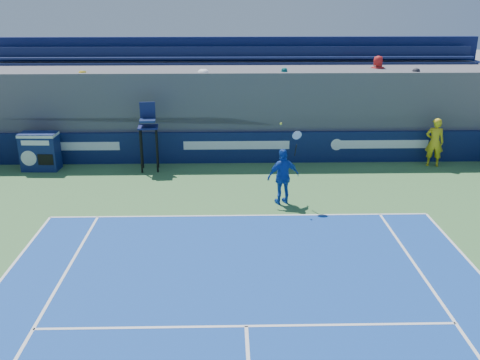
{
  "coord_description": "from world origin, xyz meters",
  "views": [
    {
      "loc": [
        -0.33,
        -2.46,
        6.13
      ],
      "look_at": [
        0.0,
        11.5,
        1.25
      ],
      "focal_mm": 40.0,
      "sensor_mm": 36.0,
      "label": 1
    }
  ],
  "objects_px": {
    "match_clock": "(40,150)",
    "tennis_player": "(283,176)",
    "ball_person": "(435,142)",
    "umpire_chair": "(148,130)"
  },
  "relations": [
    {
      "from": "umpire_chair",
      "to": "tennis_player",
      "type": "height_order",
      "value": "tennis_player"
    },
    {
      "from": "match_clock",
      "to": "tennis_player",
      "type": "distance_m",
      "value": 9.22
    },
    {
      "from": "umpire_chair",
      "to": "tennis_player",
      "type": "xyz_separation_m",
      "value": [
        4.52,
        -3.42,
        -0.64
      ]
    },
    {
      "from": "match_clock",
      "to": "tennis_player",
      "type": "height_order",
      "value": "tennis_player"
    },
    {
      "from": "match_clock",
      "to": "ball_person",
      "type": "bearing_deg",
      "value": 0.45
    },
    {
      "from": "match_clock",
      "to": "umpire_chair",
      "type": "xyz_separation_m",
      "value": [
        3.99,
        -0.12,
        0.79
      ]
    },
    {
      "from": "match_clock",
      "to": "tennis_player",
      "type": "bearing_deg",
      "value": -22.61
    },
    {
      "from": "ball_person",
      "to": "umpire_chair",
      "type": "xyz_separation_m",
      "value": [
        -10.51,
        -0.24,
        0.6
      ]
    },
    {
      "from": "match_clock",
      "to": "umpire_chair",
      "type": "distance_m",
      "value": 4.07
    },
    {
      "from": "ball_person",
      "to": "umpire_chair",
      "type": "relative_size",
      "value": 0.74
    }
  ]
}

